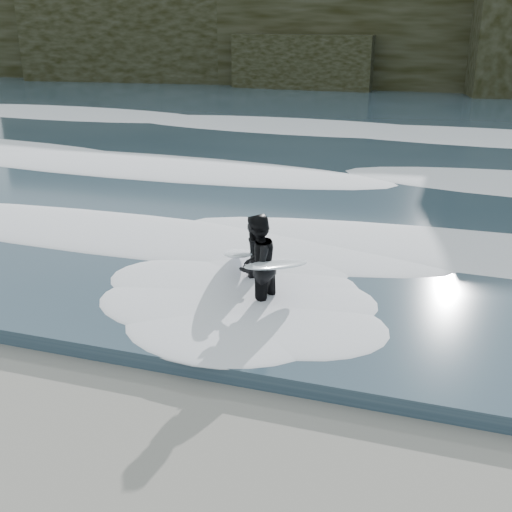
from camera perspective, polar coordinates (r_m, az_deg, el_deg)
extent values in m
plane|color=olive|center=(8.39, -12.91, -21.20)|extent=(120.00, 120.00, 0.00)
cube|color=#2B3F4D|center=(34.81, 12.20, 11.58)|extent=(90.00, 52.00, 0.30)
cube|color=black|center=(51.32, 14.93, 19.70)|extent=(70.00, 9.00, 10.00)
ellipsoid|color=white|center=(15.52, 3.81, 1.49)|extent=(60.00, 3.20, 0.20)
ellipsoid|color=white|center=(22.10, 8.37, 7.30)|extent=(60.00, 4.00, 0.24)
ellipsoid|color=white|center=(30.83, 11.38, 11.04)|extent=(60.00, 4.80, 0.30)
imported|color=black|center=(13.34, -0.02, -0.14)|extent=(0.47, 0.62, 1.52)
ellipsoid|color=silver|center=(13.49, -1.57, 0.24)|extent=(1.31, 2.37, 0.81)
imported|color=black|center=(12.24, 0.03, -0.85)|extent=(0.99, 1.15, 2.02)
ellipsoid|color=silver|center=(12.10, 1.92, -0.75)|extent=(1.14, 2.10, 0.60)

